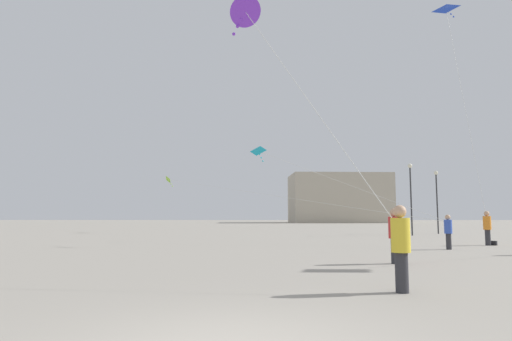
{
  "coord_description": "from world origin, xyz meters",
  "views": [
    {
      "loc": [
        0.42,
        -5.54,
        1.61
      ],
      "look_at": [
        0.0,
        14.89,
        3.69
      ],
      "focal_mm": 31.07,
      "sensor_mm": 36.0,
      "label": 1
    }
  ],
  "objects_px": {
    "kite_cobalt_delta": "(447,13)",
    "building_left_hall": "(338,199)",
    "kite_lime_delta": "(180,182)",
    "kite_violet_diamond": "(246,13)",
    "person_in_blue": "(448,230)",
    "handbag_beside_flyer": "(494,243)",
    "kite_cyan_delta": "(264,153)",
    "person_in_red": "(395,233)",
    "lamppost_west": "(411,188)",
    "person_in_yellow": "(401,244)",
    "lamppost_east": "(437,192)",
    "person_in_orange": "(487,226)"
  },
  "relations": [
    {
      "from": "person_in_blue",
      "to": "kite_lime_delta",
      "type": "relative_size",
      "value": 0.08
    },
    {
      "from": "building_left_hall",
      "to": "kite_cobalt_delta",
      "type": "bearing_deg",
      "value": -94.0
    },
    {
      "from": "kite_cobalt_delta",
      "to": "kite_lime_delta",
      "type": "bearing_deg",
      "value": 144.55
    },
    {
      "from": "person_in_blue",
      "to": "building_left_hall",
      "type": "bearing_deg",
      "value": -177.54
    },
    {
      "from": "kite_lime_delta",
      "to": "lamppost_west",
      "type": "height_order",
      "value": "lamppost_west"
    },
    {
      "from": "building_left_hall",
      "to": "lamppost_west",
      "type": "distance_m",
      "value": 64.51
    },
    {
      "from": "building_left_hall",
      "to": "lamppost_west",
      "type": "bearing_deg",
      "value": -94.23
    },
    {
      "from": "kite_cyan_delta",
      "to": "person_in_red",
      "type": "bearing_deg",
      "value": -71.49
    },
    {
      "from": "person_in_blue",
      "to": "lamppost_west",
      "type": "bearing_deg",
      "value": 176.19
    },
    {
      "from": "kite_cyan_delta",
      "to": "handbag_beside_flyer",
      "type": "distance_m",
      "value": 14.14
    },
    {
      "from": "person_in_orange",
      "to": "kite_cyan_delta",
      "type": "height_order",
      "value": "kite_cyan_delta"
    },
    {
      "from": "person_in_blue",
      "to": "lamppost_east",
      "type": "height_order",
      "value": "lamppost_east"
    },
    {
      "from": "kite_cobalt_delta",
      "to": "building_left_hall",
      "type": "bearing_deg",
      "value": 86.0
    },
    {
      "from": "kite_lime_delta",
      "to": "lamppost_west",
      "type": "relative_size",
      "value": 3.66
    },
    {
      "from": "kite_violet_diamond",
      "to": "handbag_beside_flyer",
      "type": "height_order",
      "value": "kite_violet_diamond"
    },
    {
      "from": "kite_violet_diamond",
      "to": "person_in_yellow",
      "type": "bearing_deg",
      "value": -44.64
    },
    {
      "from": "kite_lime_delta",
      "to": "lamppost_east",
      "type": "xyz_separation_m",
      "value": [
        23.01,
        -1.1,
        -1.04
      ]
    },
    {
      "from": "person_in_orange",
      "to": "building_left_hall",
      "type": "height_order",
      "value": "building_left_hall"
    },
    {
      "from": "person_in_orange",
      "to": "handbag_beside_flyer",
      "type": "distance_m",
      "value": 0.96
    },
    {
      "from": "kite_lime_delta",
      "to": "building_left_hall",
      "type": "xyz_separation_m",
      "value": [
        24.4,
        59.89,
        0.68
      ]
    },
    {
      "from": "person_in_red",
      "to": "kite_cyan_delta",
      "type": "xyz_separation_m",
      "value": [
        -4.43,
        13.24,
        4.59
      ]
    },
    {
      "from": "person_in_yellow",
      "to": "kite_cobalt_delta",
      "type": "relative_size",
      "value": 0.13
    },
    {
      "from": "handbag_beside_flyer",
      "to": "lamppost_east",
      "type": "bearing_deg",
      "value": 79.3
    },
    {
      "from": "person_in_red",
      "to": "kite_cyan_delta",
      "type": "distance_m",
      "value": 14.7
    },
    {
      "from": "person_in_orange",
      "to": "handbag_beside_flyer",
      "type": "bearing_deg",
      "value": 85.26
    },
    {
      "from": "kite_cobalt_delta",
      "to": "building_left_hall",
      "type": "distance_m",
      "value": 74.3
    },
    {
      "from": "person_in_yellow",
      "to": "kite_violet_diamond",
      "type": "xyz_separation_m",
      "value": [
        -3.45,
        3.4,
        6.76
      ]
    },
    {
      "from": "lamppost_east",
      "to": "kite_violet_diamond",
      "type": "bearing_deg",
      "value": -120.75
    },
    {
      "from": "kite_lime_delta",
      "to": "building_left_hall",
      "type": "relative_size",
      "value": 0.96
    },
    {
      "from": "kite_lime_delta",
      "to": "kite_cobalt_delta",
      "type": "relative_size",
      "value": 1.56
    },
    {
      "from": "person_in_yellow",
      "to": "lamppost_west",
      "type": "distance_m",
      "value": 28.2
    },
    {
      "from": "kite_cyan_delta",
      "to": "building_left_hall",
      "type": "relative_size",
      "value": 0.44
    },
    {
      "from": "person_in_orange",
      "to": "kite_cyan_delta",
      "type": "relative_size",
      "value": 0.19
    },
    {
      "from": "person_in_red",
      "to": "lamppost_west",
      "type": "distance_m",
      "value": 22.44
    },
    {
      "from": "kite_lime_delta",
      "to": "handbag_beside_flyer",
      "type": "height_order",
      "value": "kite_lime_delta"
    },
    {
      "from": "kite_violet_diamond",
      "to": "kite_cobalt_delta",
      "type": "distance_m",
      "value": 19.48
    },
    {
      "from": "person_in_red",
      "to": "person_in_blue",
      "type": "bearing_deg",
      "value": 27.91
    },
    {
      "from": "person_in_red",
      "to": "kite_cyan_delta",
      "type": "height_order",
      "value": "kite_cyan_delta"
    },
    {
      "from": "kite_lime_delta",
      "to": "lamppost_west",
      "type": "bearing_deg",
      "value": -12.69
    },
    {
      "from": "kite_violet_diamond",
      "to": "building_left_hall",
      "type": "xyz_separation_m",
      "value": [
        17.16,
        87.51,
        -2.37
      ]
    },
    {
      "from": "kite_lime_delta",
      "to": "kite_violet_diamond",
      "type": "bearing_deg",
      "value": -75.32
    },
    {
      "from": "lamppost_west",
      "to": "building_left_hall",
      "type": "bearing_deg",
      "value": 85.77
    },
    {
      "from": "person_in_red",
      "to": "lamppost_east",
      "type": "distance_m",
      "value": 26.74
    },
    {
      "from": "person_in_blue",
      "to": "kite_violet_diamond",
      "type": "xyz_separation_m",
      "value": [
        -9.3,
        -8.49,
        6.86
      ]
    },
    {
      "from": "lamppost_west",
      "to": "kite_violet_diamond",
      "type": "bearing_deg",
      "value": -118.15
    },
    {
      "from": "person_in_blue",
      "to": "kite_lime_delta",
      "type": "height_order",
      "value": "kite_lime_delta"
    },
    {
      "from": "kite_violet_diamond",
      "to": "kite_lime_delta",
      "type": "xyz_separation_m",
      "value": [
        -7.24,
        27.61,
        -3.05
      ]
    },
    {
      "from": "kite_violet_diamond",
      "to": "kite_lime_delta",
      "type": "distance_m",
      "value": 28.71
    },
    {
      "from": "kite_violet_diamond",
      "to": "kite_cyan_delta",
      "type": "distance_m",
      "value": 15.61
    },
    {
      "from": "person_in_red",
      "to": "kite_cobalt_delta",
      "type": "xyz_separation_m",
      "value": [
        7.07,
        11.7,
        13.22
      ]
    }
  ]
}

